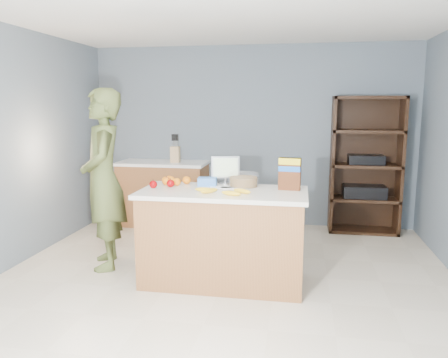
% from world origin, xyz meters
% --- Properties ---
extents(floor, '(4.50, 5.00, 0.02)m').
position_xyz_m(floor, '(0.00, 0.00, 0.00)').
color(floor, beige).
rests_on(floor, ground).
extents(walls, '(4.52, 5.02, 2.51)m').
position_xyz_m(walls, '(0.00, 0.00, 1.65)').
color(walls, slate).
rests_on(walls, ground).
extents(counter_peninsula, '(1.56, 0.76, 0.90)m').
position_xyz_m(counter_peninsula, '(0.00, 0.30, 0.42)').
color(counter_peninsula, brown).
rests_on(counter_peninsula, ground).
extents(back_cabinet, '(1.24, 0.62, 0.90)m').
position_xyz_m(back_cabinet, '(-1.20, 2.20, 0.45)').
color(back_cabinet, brown).
rests_on(back_cabinet, ground).
extents(shelving_unit, '(0.90, 0.40, 1.80)m').
position_xyz_m(shelving_unit, '(1.55, 2.35, 0.86)').
color(shelving_unit, black).
rests_on(shelving_unit, ground).
extents(person, '(0.69, 0.80, 1.86)m').
position_xyz_m(person, '(-1.29, 0.51, 0.93)').
color(person, '#4E5A2B').
rests_on(person, ground).
extents(knife_block, '(0.12, 0.10, 0.31)m').
position_xyz_m(knife_block, '(-1.01, 2.16, 1.02)').
color(knife_block, tan).
rests_on(knife_block, back_cabinet).
extents(envelopes, '(0.34, 0.17, 0.00)m').
position_xyz_m(envelopes, '(0.01, 0.44, 0.90)').
color(envelopes, white).
rests_on(envelopes, counter_peninsula).
extents(bananas, '(0.54, 0.24, 0.04)m').
position_xyz_m(bananas, '(0.01, 0.16, 0.92)').
color(bananas, yellow).
rests_on(bananas, counter_peninsula).
extents(apples, '(0.22, 0.28, 0.07)m').
position_xyz_m(apples, '(-0.61, 0.39, 0.94)').
color(apples, '#8F0205').
rests_on(apples, counter_peninsula).
extents(oranges, '(0.29, 0.21, 0.08)m').
position_xyz_m(oranges, '(-0.54, 0.53, 0.94)').
color(oranges, orange).
rests_on(oranges, counter_peninsula).
extents(blue_carton, '(0.19, 0.14, 0.08)m').
position_xyz_m(blue_carton, '(-0.20, 0.51, 0.94)').
color(blue_carton, blue).
rests_on(blue_carton, counter_peninsula).
extents(salad_bowl, '(0.30, 0.30, 0.13)m').
position_xyz_m(salad_bowl, '(0.16, 0.55, 0.96)').
color(salad_bowl, '#267219').
rests_on(salad_bowl, counter_peninsula).
extents(tv, '(0.28, 0.12, 0.28)m').
position_xyz_m(tv, '(-0.04, 0.64, 1.06)').
color(tv, silver).
rests_on(tv, counter_peninsula).
extents(cereal_box, '(0.21, 0.10, 0.30)m').
position_xyz_m(cereal_box, '(0.61, 0.43, 1.08)').
color(cereal_box, '#592B14').
rests_on(cereal_box, counter_peninsula).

